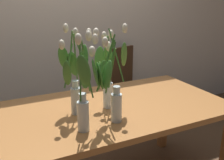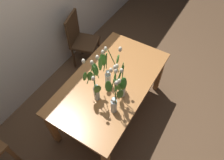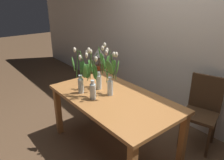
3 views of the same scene
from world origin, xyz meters
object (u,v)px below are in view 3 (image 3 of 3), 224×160
Objects in this scene: tulip_vase_3 at (112,78)px; dining_chair at (202,108)px; dining_table at (113,103)px; side_table at (98,74)px; pillar_candle at (98,69)px; tulip_vase_1 at (100,71)px; tulip_vase_0 at (81,77)px; tulip_vase_2 at (91,79)px; table_lamp at (99,53)px.

dining_chair is (0.67, 0.95, -0.44)m from tulip_vase_3.
dining_table reaches higher than side_table.
pillar_candle is (-1.31, 0.71, -0.06)m from dining_table.
dining_table is 2.72× the size of tulip_vase_3.
tulip_vase_1 is 1.39m from dining_chair.
tulip_vase_0 is 0.26m from tulip_vase_1.
tulip_vase_3 is at bearing 65.40° from tulip_vase_2.
tulip_vase_3 reaches higher than pillar_candle.
side_table is (-1.11, 0.75, -0.55)m from tulip_vase_1.
tulip_vase_1 is at bearing 121.60° from tulip_vase_2.
tulip_vase_2 reaches higher than tulip_vase_0.
tulip_vase_0 is at bearing -95.63° from tulip_vase_1.
pillar_candle is (-1.26, 0.70, -0.37)m from tulip_vase_3.
table_lamp is (-1.40, 0.79, 0.21)m from dining_table.
dining_table is 4.02× the size of table_lamp.
pillar_candle is (0.09, -0.06, 0.16)m from side_table.
tulip_vase_0 reaches higher than dining_chair.
tulip_vase_0 is 1.42m from pillar_candle.
tulip_vase_0 is 7.61× the size of pillar_candle.
dining_table is 1.62m from side_table.
tulip_vase_1 is 1.36m from table_lamp.
tulip_vase_2 is at bearing -123.37° from dining_chair.
dining_table is at bearing -123.02° from dining_chair.
tulip_vase_1 is 0.63× the size of dining_chair.
tulip_vase_3 is 1.64m from side_table.
tulip_vase_0 is 0.97× the size of tulip_vase_3.
tulip_vase_2 is at bearing -38.89° from table_lamp.
tulip_vase_2 is at bearing -114.60° from tulip_vase_3.
tulip_vase_0 is at bearing -43.86° from pillar_candle.
tulip_vase_3 is 1.56m from table_lamp.
table_lamp reaches higher than dining_chair.
tulip_vase_3 reaches higher than tulip_vase_0.
pillar_candle is at bearing 151.36° from dining_table.
tulip_vase_0 is 0.98× the size of tulip_vase_1.
dining_chair reaches higher than side_table.
dining_chair is 12.40× the size of pillar_candle.
tulip_vase_3 reaches higher than tulip_vase_1.
tulip_vase_3 is 0.63× the size of dining_chair.
tulip_vase_3 reaches higher than tulip_vase_2.
pillar_candle is at bearing 145.65° from tulip_vase_1.
tulip_vase_1 reaches higher than tulip_vase_2.
table_lamp is 0.29m from pillar_candle.
tulip_vase_3 is 7.84× the size of pillar_candle.
side_table is (-1.25, 0.99, -0.53)m from tulip_vase_2.
dining_table is 1.15m from dining_chair.
table_lamp is at bearing 150.37° from dining_table.
dining_table is 21.33× the size of pillar_candle.
table_lamp reaches higher than dining_table.
tulip_vase_1 reaches higher than table_lamp.
dining_chair is 1.95m from pillar_candle.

